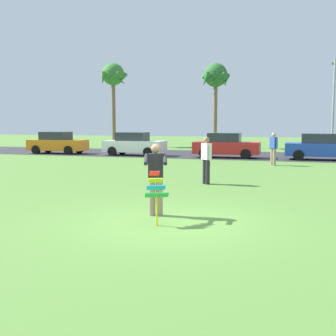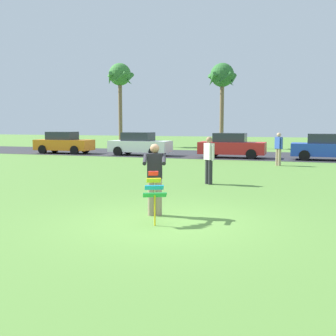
% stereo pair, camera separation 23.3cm
% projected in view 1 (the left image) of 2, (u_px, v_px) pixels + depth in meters
% --- Properties ---
extents(ground_plane, '(120.00, 120.00, 0.00)m').
position_uv_depth(ground_plane, '(168.00, 222.00, 9.40)').
color(ground_plane, '#568438').
extents(road_strip, '(120.00, 8.00, 0.01)m').
position_uv_depth(road_strip, '(255.00, 156.00, 28.58)').
color(road_strip, '#2D2D33').
rests_on(road_strip, ground).
extents(person_kite_flyer, '(0.69, 0.76, 1.73)m').
position_uv_depth(person_kite_flyer, '(156.00, 177.00, 9.92)').
color(person_kite_flyer, gray).
rests_on(person_kite_flyer, ground).
extents(kite_held, '(0.59, 0.72, 1.15)m').
position_uv_depth(kite_held, '(156.00, 189.00, 9.10)').
color(kite_held, red).
rests_on(kite_held, ground).
extents(parked_car_orange, '(4.25, 1.93, 1.60)m').
position_uv_depth(parked_car_orange, '(57.00, 143.00, 30.35)').
color(parked_car_orange, orange).
rests_on(parked_car_orange, ground).
extents(parked_car_white, '(4.24, 1.91, 1.60)m').
position_uv_depth(parked_car_white, '(134.00, 144.00, 28.57)').
color(parked_car_white, white).
rests_on(parked_car_white, ground).
extents(parked_car_red, '(4.22, 1.87, 1.60)m').
position_uv_depth(parked_car_red, '(226.00, 146.00, 26.70)').
color(parked_car_red, red).
rests_on(parked_car_red, ground).
extents(parked_car_blue, '(4.20, 1.84, 1.60)m').
position_uv_depth(parked_car_blue, '(321.00, 147.00, 25.01)').
color(parked_car_blue, '#2347B7').
rests_on(parked_car_blue, ground).
extents(palm_tree_left_near, '(2.58, 2.71, 7.89)m').
position_uv_depth(palm_tree_left_near, '(113.00, 78.00, 39.29)').
color(palm_tree_left_near, brown).
rests_on(palm_tree_left_near, ground).
extents(palm_tree_right_near, '(2.58, 2.71, 7.52)m').
position_uv_depth(palm_tree_right_near, '(216.00, 78.00, 36.83)').
color(palm_tree_right_near, brown).
rests_on(palm_tree_right_near, ground).
extents(streetlight_pole, '(0.24, 1.65, 7.00)m').
position_uv_depth(streetlight_pole, '(333.00, 100.00, 31.51)').
color(streetlight_pole, '#9E9EA3').
rests_on(streetlight_pole, ground).
extents(person_walker_near, '(0.45, 0.41, 1.73)m').
position_uv_depth(person_walker_near, '(206.00, 159.00, 15.12)').
color(person_walker_near, '#26262B').
rests_on(person_walker_near, ground).
extents(person_walker_far, '(0.44, 0.42, 1.73)m').
position_uv_depth(person_walker_far, '(273.00, 148.00, 21.83)').
color(person_walker_far, gray).
rests_on(person_walker_far, ground).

